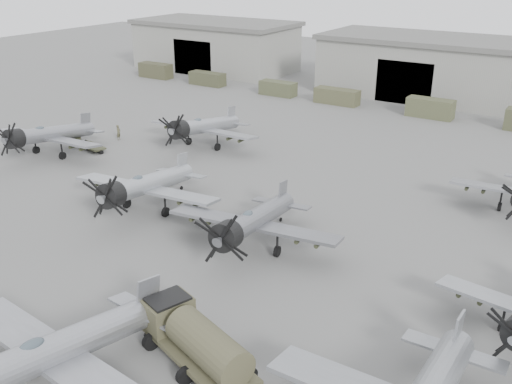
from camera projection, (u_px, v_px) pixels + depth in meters
ground at (126, 270)px, 38.87m from camera, size 220.00×220.00×0.00m
hangar_left at (216, 45)px, 104.15m from camera, size 29.00×14.80×8.70m
hangar_center at (420, 66)px, 85.22m from camera, size 29.00×14.80×8.70m
support_truck_0 at (156, 70)px, 98.14m from camera, size 6.08×2.20×2.47m
support_truck_1 at (207, 79)px, 92.66m from camera, size 6.10×2.20×2.07m
support_truck_2 at (278, 88)px, 86.00m from camera, size 5.60×2.20×2.10m
support_truck_3 at (337, 96)px, 81.12m from camera, size 6.41×2.20×2.16m
support_truck_4 at (430, 108)px, 74.41m from camera, size 6.04×2.20×2.47m
aircraft_near_1 at (48, 354)px, 26.79m from camera, size 14.05×12.64×5.59m
aircraft_mid_0 at (45, 135)px, 59.58m from camera, size 12.99×11.69×5.18m
aircraft_mid_1 at (143, 186)px, 46.55m from camera, size 13.14×11.83×5.23m
aircraft_mid_2 at (252, 222)px, 40.39m from camera, size 13.02×11.72×5.17m
aircraft_far_0 at (201, 127)px, 62.29m from camera, size 13.06×11.76×5.25m
fuel_tanker at (197, 339)px, 29.24m from camera, size 7.98×4.78×2.93m
tug_trailer at (79, 141)px, 63.72m from camera, size 6.75×2.40×1.34m
ground_crew at (119, 132)px, 65.56m from camera, size 0.56×0.72×1.75m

